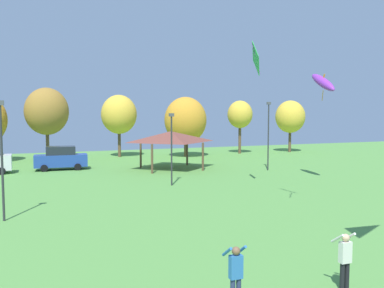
{
  "coord_description": "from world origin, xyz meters",
  "views": [
    {
      "loc": [
        -4.69,
        2.83,
        5.4
      ],
      "look_at": [
        0.01,
        15.13,
        4.36
      ],
      "focal_mm": 38.0,
      "sensor_mm": 36.0,
      "label": 1
    }
  ],
  "objects_px": {
    "kite_flying_2": "(256,58)",
    "light_post_1": "(2,153)",
    "kite_flying_4": "(323,82)",
    "person_standing_far_right": "(236,273)",
    "person_standing_near_foreground": "(345,258)",
    "treeline_tree_4": "(185,120)",
    "light_post_2": "(268,132)",
    "treeline_tree_5": "(240,115)",
    "treeline_tree_2": "(47,111)",
    "treeline_tree_6": "(290,117)",
    "park_pavilion": "(171,137)",
    "treeline_tree_3": "(119,115)",
    "light_post_0": "(172,144)",
    "parked_car_second_from_left": "(61,158)"
  },
  "relations": [
    {
      "from": "kite_flying_2",
      "to": "treeline_tree_6",
      "type": "xyz_separation_m",
      "value": [
        17.97,
        21.98,
        -4.27
      ]
    },
    {
      "from": "light_post_1",
      "to": "light_post_0",
      "type": "bearing_deg",
      "value": 30.36
    },
    {
      "from": "park_pavilion",
      "to": "person_standing_near_foreground",
      "type": "bearing_deg",
      "value": -96.82
    },
    {
      "from": "parked_car_second_from_left",
      "to": "park_pavilion",
      "type": "height_order",
      "value": "park_pavilion"
    },
    {
      "from": "kite_flying_2",
      "to": "person_standing_near_foreground",
      "type": "bearing_deg",
      "value": -109.89
    },
    {
      "from": "light_post_1",
      "to": "kite_flying_4",
      "type": "bearing_deg",
      "value": 9.49
    },
    {
      "from": "person_standing_near_foreground",
      "to": "park_pavilion",
      "type": "height_order",
      "value": "park_pavilion"
    },
    {
      "from": "light_post_0",
      "to": "treeline_tree_3",
      "type": "distance_m",
      "value": 20.55
    },
    {
      "from": "kite_flying_4",
      "to": "treeline_tree_3",
      "type": "xyz_separation_m",
      "value": [
        -11.23,
        23.1,
        -2.56
      ]
    },
    {
      "from": "park_pavilion",
      "to": "kite_flying_2",
      "type": "bearing_deg",
      "value": -79.59
    },
    {
      "from": "treeline_tree_4",
      "to": "treeline_tree_6",
      "type": "xyz_separation_m",
      "value": [
        15.24,
        0.54,
        0.33
      ]
    },
    {
      "from": "person_standing_far_right",
      "to": "treeline_tree_4",
      "type": "height_order",
      "value": "treeline_tree_4"
    },
    {
      "from": "treeline_tree_3",
      "to": "parked_car_second_from_left",
      "type": "bearing_deg",
      "value": -128.64
    },
    {
      "from": "treeline_tree_3",
      "to": "kite_flying_2",
      "type": "bearing_deg",
      "value": -78.83
    },
    {
      "from": "kite_flying_4",
      "to": "treeline_tree_4",
      "type": "height_order",
      "value": "kite_flying_4"
    },
    {
      "from": "park_pavilion",
      "to": "treeline_tree_6",
      "type": "height_order",
      "value": "treeline_tree_6"
    },
    {
      "from": "person_standing_near_foreground",
      "to": "treeline_tree_2",
      "type": "relative_size",
      "value": 0.22
    },
    {
      "from": "light_post_2",
      "to": "treeline_tree_4",
      "type": "relative_size",
      "value": 0.88
    },
    {
      "from": "kite_flying_4",
      "to": "light_post_1",
      "type": "xyz_separation_m",
      "value": [
        -22.12,
        -3.7,
        -4.28
      ]
    },
    {
      "from": "treeline_tree_2",
      "to": "treeline_tree_6",
      "type": "xyz_separation_m",
      "value": [
        30.91,
        -1.3,
        -0.71
      ]
    },
    {
      "from": "treeline_tree_4",
      "to": "light_post_1",
      "type": "bearing_deg",
      "value": -127.36
    },
    {
      "from": "kite_flying_4",
      "to": "treeline_tree_3",
      "type": "bearing_deg",
      "value": 115.94
    },
    {
      "from": "kite_flying_4",
      "to": "treeline_tree_2",
      "type": "bearing_deg",
      "value": 131.15
    },
    {
      "from": "treeline_tree_2",
      "to": "treeline_tree_4",
      "type": "height_order",
      "value": "treeline_tree_2"
    },
    {
      "from": "light_post_0",
      "to": "kite_flying_4",
      "type": "bearing_deg",
      "value": -13.23
    },
    {
      "from": "kite_flying_2",
      "to": "treeline_tree_5",
      "type": "bearing_deg",
      "value": 64.71
    },
    {
      "from": "light_post_2",
      "to": "treeline_tree_5",
      "type": "distance_m",
      "value": 15.42
    },
    {
      "from": "treeline_tree_3",
      "to": "treeline_tree_6",
      "type": "relative_size",
      "value": 1.07
    },
    {
      "from": "kite_flying_2",
      "to": "park_pavilion",
      "type": "distance_m",
      "value": 13.56
    },
    {
      "from": "light_post_1",
      "to": "treeline_tree_5",
      "type": "height_order",
      "value": "treeline_tree_5"
    },
    {
      "from": "kite_flying_2",
      "to": "kite_flying_4",
      "type": "bearing_deg",
      "value": 9.36
    },
    {
      "from": "parked_car_second_from_left",
      "to": "light_post_2",
      "type": "bearing_deg",
      "value": -19.08
    },
    {
      "from": "person_standing_near_foreground",
      "to": "treeline_tree_4",
      "type": "distance_m",
      "value": 37.49
    },
    {
      "from": "treeline_tree_3",
      "to": "treeline_tree_5",
      "type": "height_order",
      "value": "treeline_tree_3"
    },
    {
      "from": "person_standing_far_right",
      "to": "light_post_2",
      "type": "bearing_deg",
      "value": 94.51
    },
    {
      "from": "person_standing_far_right",
      "to": "person_standing_near_foreground",
      "type": "bearing_deg",
      "value": 35.56
    },
    {
      "from": "kite_flying_2",
      "to": "treeline_tree_4",
      "type": "bearing_deg",
      "value": 82.76
    },
    {
      "from": "park_pavilion",
      "to": "treeline_tree_2",
      "type": "relative_size",
      "value": 0.77
    },
    {
      "from": "light_post_0",
      "to": "person_standing_near_foreground",
      "type": "bearing_deg",
      "value": -91.85
    },
    {
      "from": "person_standing_far_right",
      "to": "treeline_tree_3",
      "type": "bearing_deg",
      "value": 121.6
    },
    {
      "from": "kite_flying_2",
      "to": "light_post_1",
      "type": "distance_m",
      "value": 16.85
    },
    {
      "from": "light_post_2",
      "to": "light_post_0",
      "type": "bearing_deg",
      "value": -158.5
    },
    {
      "from": "kite_flying_2",
      "to": "light_post_1",
      "type": "relative_size",
      "value": 0.39
    },
    {
      "from": "kite_flying_2",
      "to": "kite_flying_4",
      "type": "relative_size",
      "value": 0.71
    },
    {
      "from": "light_post_2",
      "to": "treeline_tree_2",
      "type": "distance_m",
      "value": 24.41
    },
    {
      "from": "person_standing_near_foreground",
      "to": "person_standing_far_right",
      "type": "distance_m",
      "value": 3.61
    },
    {
      "from": "person_standing_near_foreground",
      "to": "park_pavilion",
      "type": "xyz_separation_m",
      "value": [
        3.22,
        26.98,
        2.06
      ]
    },
    {
      "from": "treeline_tree_3",
      "to": "treeline_tree_2",
      "type": "bearing_deg",
      "value": -173.82
    },
    {
      "from": "parked_car_second_from_left",
      "to": "park_pavilion",
      "type": "xyz_separation_m",
      "value": [
        9.79,
        -3.15,
        1.98
      ]
    },
    {
      "from": "person_standing_far_right",
      "to": "treeline_tree_4",
      "type": "xyz_separation_m",
      "value": [
        11.76,
        36.29,
        3.4
      ]
    }
  ]
}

